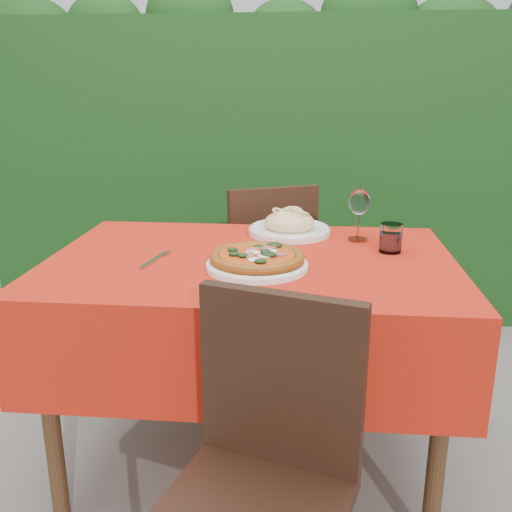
# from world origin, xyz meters

# --- Properties ---
(ground) EXTENTS (60.00, 60.00, 0.00)m
(ground) POSITION_xyz_m (0.00, 0.00, 0.00)
(ground) COLOR #605B57
(ground) RESTS_ON ground
(hedge) EXTENTS (3.20, 0.55, 1.78)m
(hedge) POSITION_xyz_m (0.00, 1.55, 0.92)
(hedge) COLOR black
(hedge) RESTS_ON ground
(dining_table) EXTENTS (1.26, 0.86, 0.75)m
(dining_table) POSITION_xyz_m (0.00, 0.00, 0.60)
(dining_table) COLOR #462716
(dining_table) RESTS_ON ground
(chair_near) EXTENTS (0.47, 0.47, 0.84)m
(chair_near) POSITION_xyz_m (0.10, -0.64, 0.48)
(chair_near) COLOR black
(chair_near) RESTS_ON ground
(chair_far) EXTENTS (0.51, 0.51, 0.86)m
(chair_far) POSITION_xyz_m (-0.01, 0.70, 0.49)
(chair_far) COLOR black
(chair_far) RESTS_ON ground
(pizza_plate) EXTENTS (0.35, 0.35, 0.06)m
(pizza_plate) POSITION_xyz_m (0.03, -0.11, 0.77)
(pizza_plate) COLOR white
(pizza_plate) RESTS_ON dining_table
(pasta_plate) EXTENTS (0.29, 0.29, 0.08)m
(pasta_plate) POSITION_xyz_m (0.11, 0.30, 0.78)
(pasta_plate) COLOR silver
(pasta_plate) RESTS_ON dining_table
(water_glass) EXTENTS (0.07, 0.07, 0.09)m
(water_glass) POSITION_xyz_m (0.44, 0.10, 0.79)
(water_glass) COLOR white
(water_glass) RESTS_ON dining_table
(wine_glass) EXTENTS (0.07, 0.07, 0.18)m
(wine_glass) POSITION_xyz_m (0.35, 0.23, 0.88)
(wine_glass) COLOR silver
(wine_glass) RESTS_ON dining_table
(fork) EXTENTS (0.06, 0.20, 0.01)m
(fork) POSITION_xyz_m (-0.29, -0.08, 0.75)
(fork) COLOR silver
(fork) RESTS_ON dining_table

